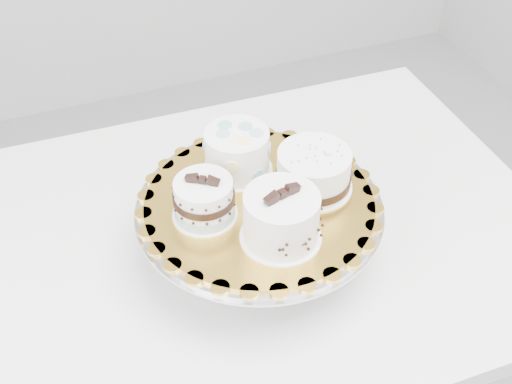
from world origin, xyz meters
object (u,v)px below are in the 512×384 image
object	(u,v)px
table	(226,266)
cake_banded	(204,200)
cake_board	(259,202)
cake_stand	(259,218)
cake_ribbon	(314,171)
cake_dots	(237,152)
cake_swirl	(281,219)

from	to	relation	value
table	cake_banded	distance (m)	0.24
cake_board	cake_stand	bearing A→B (deg)	90.00
cake_stand	cake_ribbon	world-z (taller)	cake_ribbon
cake_banded	cake_dots	distance (m)	0.12
table	cake_dots	bearing A→B (deg)	40.17
cake_banded	cake_stand	bearing A→B (deg)	33.59
cake_banded	cake_ribbon	size ratio (longest dim) A/B	0.92
table	cake_stand	bearing A→B (deg)	-49.05
cake_stand	cake_swirl	bearing A→B (deg)	-89.69
cake_stand	cake_swirl	size ratio (longest dim) A/B	2.94
cake_swirl	cake_dots	world-z (taller)	cake_swirl
table	cake_board	distance (m)	0.21
cake_board	cake_dots	distance (m)	0.09
cake_ribbon	cake_dots	bearing A→B (deg)	146.43
cake_swirl	cake_dots	distance (m)	0.17
cake_swirl	cake_board	bearing A→B (deg)	75.82
cake_swirl	table	bearing A→B (deg)	93.37
cake_banded	cake_ribbon	bearing A→B (deg)	34.34
cake_dots	cake_board	bearing A→B (deg)	-82.90
cake_stand	cake_swirl	world-z (taller)	cake_swirl
table	cake_ribbon	world-z (taller)	cake_ribbon
table	cake_ribbon	size ratio (longest dim) A/B	8.64
cake_dots	cake_banded	bearing A→B (deg)	-132.32
cake_swirl	cake_dots	bearing A→B (deg)	77.82
cake_banded	table	bearing A→B (deg)	83.08
cake_dots	table	bearing A→B (deg)	-138.29
cake_dots	cake_ribbon	world-z (taller)	cake_dots
cake_banded	cake_ribbon	xyz separation A→B (m)	(0.19, 0.00, 0.00)
cake_board	cake_dots	size ratio (longest dim) A/B	2.88
cake_board	cake_ribbon	size ratio (longest dim) A/B	2.69
cake_dots	cake_ribbon	distance (m)	0.13
table	cake_ribbon	xyz separation A→B (m)	(0.14, -0.05, 0.23)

